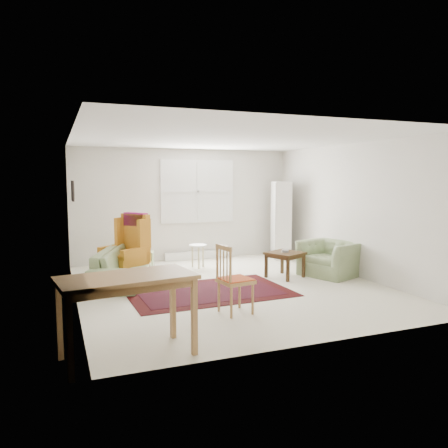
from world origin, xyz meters
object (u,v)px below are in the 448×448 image
object	(u,v)px
coffee_table	(285,265)
desk	(128,317)
cabinet	(281,220)
sofa	(124,260)
armchair	(330,255)
desk_chair	(236,279)
stool	(198,256)
wingback_chair	(124,246)

from	to	relation	value
coffee_table	desk	size ratio (longest dim) A/B	0.43
desk	cabinet	bearing A→B (deg)	46.37
sofa	armchair	size ratio (longest dim) A/B	2.01
sofa	armchair	distance (m)	3.84
armchair	desk_chair	size ratio (longest dim) A/B	1.05
stool	desk	xyz separation A→B (m)	(-2.08, -4.08, 0.19)
wingback_chair	coffee_table	distance (m)	3.02
coffee_table	desk_chair	world-z (taller)	desk_chair
cabinet	desk	size ratio (longest dim) A/B	1.30
stool	cabinet	bearing A→B (deg)	8.81
wingback_chair	stool	world-z (taller)	wingback_chair
desk_chair	armchair	bearing A→B (deg)	-68.28
desk	desk_chair	world-z (taller)	desk_chair
coffee_table	cabinet	bearing A→B (deg)	63.47
sofa	desk	bearing A→B (deg)	-167.44
cabinet	coffee_table	bearing A→B (deg)	-97.55
desk	desk_chair	distance (m)	1.88
sofa	cabinet	distance (m)	3.92
sofa	armchair	bearing A→B (deg)	-82.93
wingback_chair	desk_chair	size ratio (longest dim) A/B	1.26
sofa	coffee_table	bearing A→B (deg)	-83.82
coffee_table	desk	world-z (taller)	desk
stool	cabinet	size ratio (longest dim) A/B	0.28
coffee_table	cabinet	world-z (taller)	cabinet
armchair	wingback_chair	bearing A→B (deg)	-129.23
armchair	cabinet	world-z (taller)	cabinet
armchair	wingback_chair	xyz separation A→B (m)	(-3.68, 1.26, 0.21)
coffee_table	desk_chair	xyz separation A→B (m)	(-1.70, -1.66, 0.24)
wingback_chair	cabinet	world-z (taller)	cabinet
armchair	desk	distance (m)	4.87
coffee_table	cabinet	distance (m)	2.08
armchair	coffee_table	xyz separation A→B (m)	(-0.89, 0.16, -0.15)
sofa	stool	size ratio (longest dim) A/B	4.14
sofa	wingback_chair	size ratio (longest dim) A/B	1.68
wingback_chair	coffee_table	bearing A→B (deg)	34.07
sofa	cabinet	world-z (taller)	cabinet
stool	desk	size ratio (longest dim) A/B	0.36
desk	stool	bearing A→B (deg)	62.97
armchair	cabinet	size ratio (longest dim) A/B	0.57
sofa	armchair	xyz separation A→B (m)	(3.74, -0.88, -0.02)
desk	sofa	bearing A→B (deg)	82.20
coffee_table	desk	distance (m)	4.24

